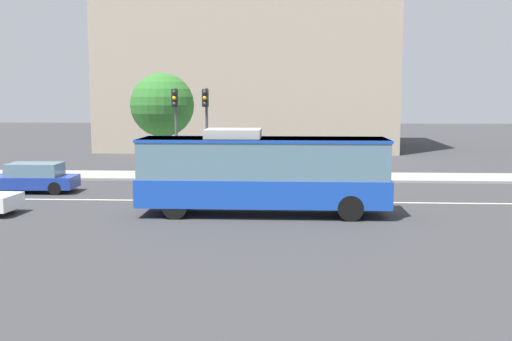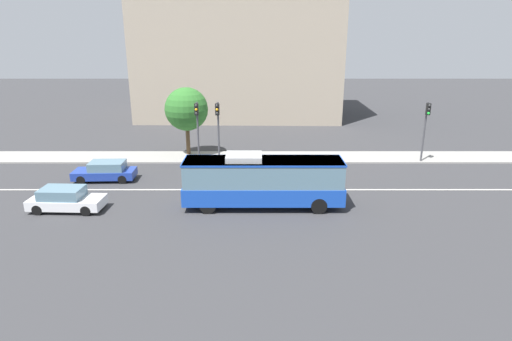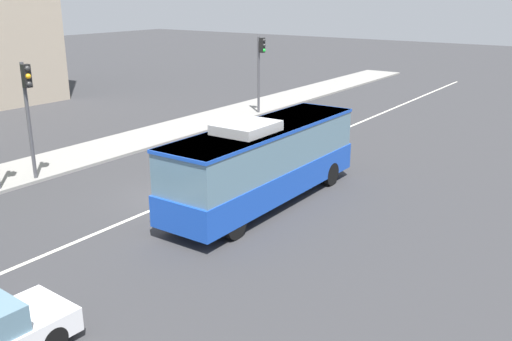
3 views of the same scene
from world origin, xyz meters
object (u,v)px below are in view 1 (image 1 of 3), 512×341
Objects in this scene: transit_bus at (263,170)px; traffic_light_near_corner at (206,118)px; sedan_blue at (32,178)px; traffic_light_far_corner at (175,118)px; street_tree_kerbside_left at (162,105)px.

traffic_light_near_corner reaches higher than transit_bus.
traffic_light_far_corner is (6.41, 4.51, 2.84)m from sedan_blue.
transit_bus is 1.63× the size of street_tree_kerbside_left.
traffic_light_near_corner is 3.92m from street_tree_kerbside_left.
traffic_light_far_corner is (-1.72, 0.00, 0.00)m from traffic_light_near_corner.
street_tree_kerbside_left is (-1.25, 2.48, 0.65)m from traffic_light_far_corner.
street_tree_kerbside_left is (5.16, 6.99, 3.49)m from sedan_blue.
traffic_light_near_corner is 1.72m from traffic_light_far_corner.
transit_bus reaches higher than sedan_blue.
traffic_light_near_corner is 1.00× the size of traffic_light_far_corner.
street_tree_kerbside_left is at bearing -124.78° from traffic_light_near_corner.
traffic_light_far_corner is at bearing -147.02° from sedan_blue.
traffic_light_far_corner is (-5.31, 9.65, 1.75)m from transit_bus.
street_tree_kerbside_left reaches higher than traffic_light_far_corner.
transit_bus is at bearing 29.28° from traffic_light_far_corner.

